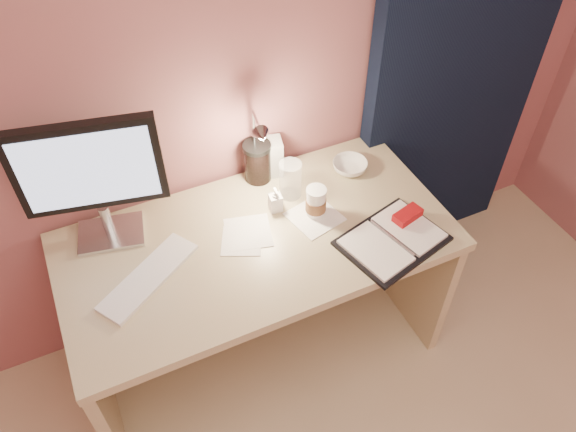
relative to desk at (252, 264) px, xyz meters
name	(u,v)px	position (x,y,z in m)	size (l,w,h in m)	color
room	(447,38)	(0.95, 0.24, 0.63)	(3.50, 3.50, 3.50)	#C6B28E
desk	(252,264)	(0.00, 0.00, 0.00)	(1.40, 0.70, 0.73)	tan
monitor	(91,173)	(-0.47, 0.16, 0.52)	(0.46, 0.21, 0.50)	silver
keyboard	(149,277)	(-0.40, -0.09, 0.23)	(0.38, 0.11, 0.02)	white
planner	(394,238)	(0.44, -0.29, 0.24)	(0.41, 0.34, 0.05)	black
paper_a	(315,217)	(0.23, -0.07, 0.23)	(0.17, 0.17, 0.00)	white
paper_b	(248,232)	(-0.02, -0.03, 0.23)	(0.16, 0.16, 0.00)	white
paper_c	(242,241)	(-0.05, -0.06, 0.23)	(0.14, 0.14, 0.00)	white
coffee_cup	(316,203)	(0.24, -0.05, 0.28)	(0.08, 0.08, 0.12)	white
clear_cup	(290,179)	(0.21, 0.08, 0.30)	(0.09, 0.09, 0.15)	white
bowl	(350,166)	(0.48, 0.11, 0.25)	(0.14, 0.14, 0.04)	silver
lotion_bottle	(275,199)	(0.12, 0.03, 0.28)	(0.05, 0.05, 0.10)	white
dark_jar	(258,163)	(0.13, 0.22, 0.30)	(0.11, 0.11, 0.15)	black
product_box	(269,157)	(0.18, 0.23, 0.30)	(0.10, 0.08, 0.16)	#AFB0AC
desk_lamp	(266,146)	(0.14, 0.16, 0.43)	(0.09, 0.20, 0.33)	silver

